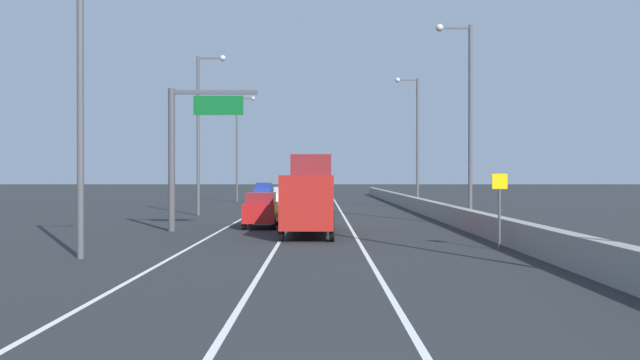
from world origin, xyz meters
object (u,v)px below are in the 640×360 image
lamp_post_right_third (412,134)px  car_silver_2 (311,196)px  lamp_post_right_near (638,35)px  car_white_3 (281,198)px  speed_advisory_sign (496,205)px  lamp_post_right_second (463,112)px  overhead_sign_gantry (182,141)px  lamp_post_left_far (236,142)px  box_truck (307,197)px  car_blue_5 (261,192)px  car_gray_4 (315,190)px  lamp_post_left_near (83,70)px  car_yellow_1 (312,203)px  car_red_0 (258,210)px  lamp_post_left_mid (198,125)px

lamp_post_right_third → car_silver_2: lamp_post_right_third is taller
lamp_post_right_near → car_white_3: lamp_post_right_near is taller
speed_advisory_sign → lamp_post_right_near: size_ratio=0.26×
lamp_post_right_second → lamp_post_right_third: bearing=89.9°
overhead_sign_gantry → lamp_post_right_third: bearing=59.0°
lamp_post_left_far → box_truck: size_ratio=1.20×
lamp_post_left_far → car_blue_5: (2.83, -0.46, -5.58)m
speed_advisory_sign → lamp_post_right_third: 35.47m
lamp_post_right_second → car_gray_4: lamp_post_right_second is taller
lamp_post_left_near → box_truck: bearing=54.2°
speed_advisory_sign → lamp_post_right_near: (1.45, -8.78, 4.88)m
box_truck → lamp_post_left_near: bearing=-125.8°
car_yellow_1 → box_truck: (-0.11, -15.10, 0.88)m
lamp_post_left_near → car_silver_2: size_ratio=2.61×
lamp_post_right_third → speed_advisory_sign: bearing=-92.5°
overhead_sign_gantry → lamp_post_right_second: bearing=14.5°
lamp_post_left_far → car_red_0: bearing=-81.4°
lamp_post_right_second → box_truck: 11.52m
lamp_post_left_near → car_blue_5: lamp_post_left_near is taller
lamp_post_left_near → box_truck: lamp_post_left_near is taller
lamp_post_right_third → lamp_post_left_far: 22.97m
lamp_post_right_second → lamp_post_left_mid: bearing=148.9°
speed_advisory_sign → car_yellow_1: bearing=107.9°
speed_advisory_sign → lamp_post_left_near: (-15.24, -2.78, 4.88)m
lamp_post_left_near → lamp_post_right_second: bearing=43.6°
speed_advisory_sign → car_gray_4: speed_advisory_sign is taller
car_red_0 → overhead_sign_gantry: bearing=-145.2°
box_truck → lamp_post_left_mid: bearing=117.6°
lamp_post_left_mid → car_silver_2: bearing=60.2°
speed_advisory_sign → lamp_post_left_far: (-16.07, 49.87, 4.88)m
car_silver_2 → box_truck: box_truck is taller
lamp_post_right_third → car_gray_4: 36.44m
speed_advisory_sign → car_yellow_1: speed_advisory_sign is taller
car_white_3 → box_truck: box_truck is taller
car_red_0 → box_truck: size_ratio=0.45×
overhead_sign_gantry → car_white_3: (3.91, 23.72, -3.75)m
car_gray_4 → box_truck: 62.13m
lamp_post_right_second → car_gray_4: (-8.74, 56.84, -5.70)m
lamp_post_left_near → car_white_3: (5.07, 35.64, -5.67)m
car_silver_2 → box_truck: bearing=-89.9°
car_gray_4 → box_truck: size_ratio=0.49×
car_yellow_1 → car_silver_2: bearing=90.6°
car_gray_4 → overhead_sign_gantry: bearing=-96.4°
lamp_post_left_mid → lamp_post_left_far: same height
lamp_post_right_second → car_blue_5: bearing=112.1°
lamp_post_right_third → box_truck: lamp_post_right_third is taller
lamp_post_right_near → car_gray_4: 79.46m
overhead_sign_gantry → box_truck: (6.54, -1.26, -2.88)m
car_red_0 → speed_advisory_sign: bearing=-48.7°
overhead_sign_gantry → car_blue_5: (0.84, 40.27, -3.66)m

